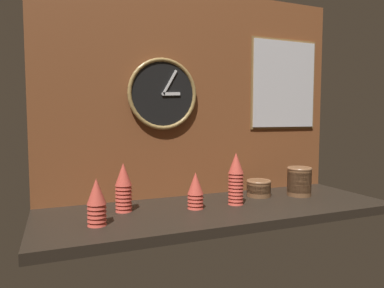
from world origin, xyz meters
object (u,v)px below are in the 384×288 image
at_px(cup_stack_center, 196,191).
at_px(bowl_stack_right, 259,187).
at_px(cup_stack_left, 124,187).
at_px(menu_board, 284,84).
at_px(cup_stack_center_right, 236,178).
at_px(wall_clock, 163,94).
at_px(bowl_stack_far_right, 299,181).
at_px(cup_stack_far_left, 97,202).

height_order(cup_stack_center, bowl_stack_right, cup_stack_center).
bearing_deg(cup_stack_left, menu_board, 10.24).
height_order(cup_stack_center_right, wall_clock, wall_clock).
bearing_deg(cup_stack_left, bowl_stack_right, 2.32).
relative_size(cup_stack_center, wall_clock, 0.46).
relative_size(cup_stack_center, cup_stack_center_right, 0.67).
bearing_deg(cup_stack_left, cup_stack_center, -13.57).
relative_size(cup_stack_left, wall_clock, 0.60).
distance_m(cup_stack_left, menu_board, 1.08).
relative_size(cup_stack_center_right, bowl_stack_far_right, 1.64).
bearing_deg(bowl_stack_far_right, cup_stack_far_left, -173.28).
xyz_separation_m(cup_stack_far_left, wall_clock, (0.36, 0.32, 0.43)).
height_order(cup_stack_far_left, cup_stack_center_right, cup_stack_center_right).
distance_m(cup_stack_far_left, wall_clock, 0.64).
height_order(bowl_stack_far_right, menu_board, menu_board).
bearing_deg(cup_stack_far_left, bowl_stack_right, 12.54).
bearing_deg(wall_clock, cup_stack_center, -71.96).
height_order(cup_stack_left, wall_clock, wall_clock).
bearing_deg(menu_board, cup_stack_left, -169.76).
bearing_deg(wall_clock, bowl_stack_right, -15.95).
relative_size(cup_stack_left, cup_stack_center_right, 0.87).
distance_m(cup_stack_left, cup_stack_center_right, 0.51).
bearing_deg(cup_stack_far_left, wall_clock, 41.68).
bearing_deg(menu_board, cup_stack_center, -159.15).
height_order(cup_stack_center, menu_board, menu_board).
bearing_deg(bowl_stack_far_right, menu_board, 77.51).
bearing_deg(wall_clock, menu_board, 0.70).
height_order(cup_stack_far_left, cup_stack_left, cup_stack_left).
relative_size(cup_stack_far_left, cup_stack_left, 0.85).
height_order(cup_stack_center, wall_clock, wall_clock).
relative_size(bowl_stack_right, wall_clock, 0.36).
height_order(cup_stack_center, cup_stack_center_right, cup_stack_center_right).
distance_m(bowl_stack_far_right, menu_board, 0.56).
relative_size(cup_stack_center, bowl_stack_far_right, 1.10).
height_order(cup_stack_center_right, bowl_stack_right, cup_stack_center_right).
xyz_separation_m(cup_stack_far_left, bowl_stack_far_right, (1.03, 0.12, -0.01)).
distance_m(bowl_stack_right, bowl_stack_far_right, 0.22).
height_order(bowl_stack_right, bowl_stack_far_right, bowl_stack_far_right).
bearing_deg(cup_stack_center, cup_stack_left, 166.43).
distance_m(cup_stack_far_left, menu_board, 1.24).
xyz_separation_m(cup_stack_center, menu_board, (0.64, 0.25, 0.51)).
distance_m(cup_stack_center_right, menu_board, 0.69).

